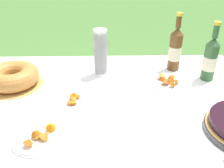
# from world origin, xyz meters

# --- Properties ---
(garden_table) EXTENTS (1.61, 0.99, 0.77)m
(garden_table) POSITION_xyz_m (0.00, 0.00, 0.70)
(garden_table) COLOR brown
(garden_table) RESTS_ON ground_plane
(tablecloth) EXTENTS (1.62, 1.00, 0.10)m
(tablecloth) POSITION_xyz_m (0.00, 0.00, 0.76)
(tablecloth) COLOR white
(tablecloth) RESTS_ON garden_table
(bundt_cake) EXTENTS (0.29, 0.29, 0.10)m
(bundt_cake) POSITION_xyz_m (-0.42, 0.12, 0.82)
(bundt_cake) COLOR tan
(bundt_cake) RESTS_ON tablecloth
(cup_stack) EXTENTS (0.07, 0.07, 0.25)m
(cup_stack) POSITION_xyz_m (0.02, 0.24, 0.90)
(cup_stack) COLOR white
(cup_stack) RESTS_ON tablecloth
(cider_bottle_green) EXTENTS (0.07, 0.07, 0.31)m
(cider_bottle_green) POSITION_xyz_m (0.59, 0.17, 0.89)
(cider_bottle_green) COLOR #2D562D
(cider_bottle_green) RESTS_ON tablecloth
(cider_bottle_amber) EXTENTS (0.07, 0.07, 0.32)m
(cider_bottle_amber) POSITION_xyz_m (0.44, 0.30, 0.90)
(cider_bottle_amber) COLOR brown
(cider_bottle_amber) RESTS_ON tablecloth
(snack_plate_near) EXTENTS (0.21, 0.21, 0.05)m
(snack_plate_near) POSITION_xyz_m (-0.20, -0.28, 0.78)
(snack_plate_near) COLOR white
(snack_plate_near) RESTS_ON tablecloth
(snack_plate_left) EXTENTS (0.22, 0.22, 0.05)m
(snack_plate_left) POSITION_xyz_m (-0.10, -0.07, 0.78)
(snack_plate_left) COLOR white
(snack_plate_left) RESTS_ON tablecloth
(snack_plate_far) EXTENTS (0.21, 0.21, 0.06)m
(snack_plate_far) POSITION_xyz_m (0.36, 0.11, 0.79)
(snack_plate_far) COLOR white
(snack_plate_far) RESTS_ON tablecloth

